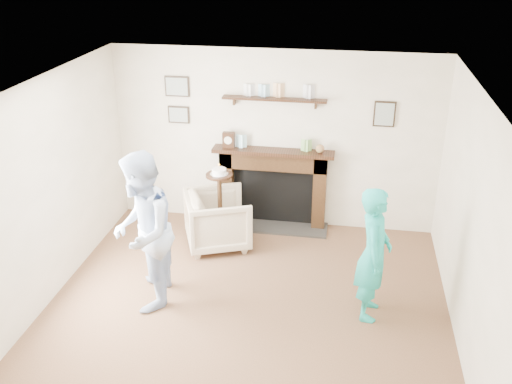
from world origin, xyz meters
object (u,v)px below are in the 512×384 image
armchair (219,244)px  pedestal_table (220,194)px  woman (368,313)px  man (149,301)px

armchair → pedestal_table: bearing=-24.7°
pedestal_table → woman: bearing=-34.0°
woman → pedestal_table: 2.49m
armchair → pedestal_table: size_ratio=0.73×
woman → man: bearing=98.9°
woman → pedestal_table: pedestal_table is taller
armchair → pedestal_table: 0.71m
woman → pedestal_table: size_ratio=1.34×
armchair → man: size_ratio=0.45×
armchair → pedestal_table: (0.01, 0.12, 0.70)m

